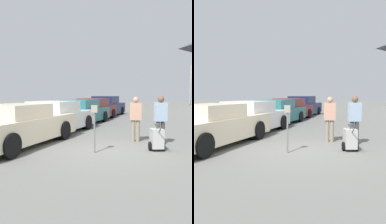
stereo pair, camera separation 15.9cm
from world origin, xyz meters
The scene contains 10 objects.
ground_plane centered at (0.00, 0.00, 0.00)m, with size 120.00×120.00×0.00m, color slate.
parked_car_cream centered at (-2.99, 0.02, 0.68)m, with size 2.27×5.15×1.42m.
parked_car_white centered at (-2.99, 2.96, 0.68)m, with size 2.31×4.99×1.44m.
parked_car_teal centered at (-2.99, 6.40, 0.67)m, with size 2.26×5.34×1.44m.
parked_car_maroon centered at (-2.99, 9.04, 0.68)m, with size 2.27×4.94×1.47m.
parked_car_navy centered at (-2.99, 12.54, 0.73)m, with size 2.35×5.18×1.59m.
parking_meter centered at (-0.22, -0.29, 0.99)m, with size 0.18×0.09×1.43m.
person_worker centered at (0.74, 1.83, 0.94)m, with size 0.45×0.28×1.66m.
person_supervisor centered at (1.64, 1.53, 0.96)m, with size 0.47×0.37×1.69m.
equipment_cart centered at (1.56, 0.53, 0.39)m, with size 0.53×1.00×1.00m.
Camera 2 is at (2.01, -7.31, 1.76)m, focal length 40.00 mm.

